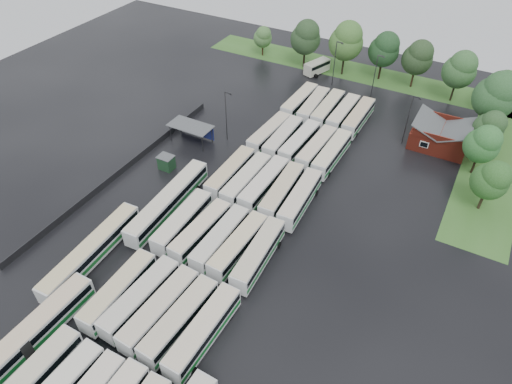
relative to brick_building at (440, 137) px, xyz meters
The scene contains 56 objects.
ground 49.08m from the brick_building, 119.30° to the right, with size 160.00×160.00×0.00m, color black.
brick_building is the anchor object (origin of this frame).
wash_shed 46.14m from the brick_building, 153.27° to the right, with size 8.20×4.20×3.58m.
utility_hut 50.26m from the brick_building, 143.11° to the right, with size 2.70×2.20×2.62m.
grass_strip_north 31.19m from the brick_building, 134.96° to the left, with size 80.00×10.00×0.01m, color #3A6B27.
grass_strip_east 10.17m from the brick_building, ahead, with size 10.00×50.00×0.01m, color #3A6B27.
west_fence 57.83m from the brick_building, 143.04° to the right, with size 0.10×50.00×1.20m, color #2D2D30.
bus_r0c0 74.53m from the brick_building, 112.50° to the right, with size 2.63×12.21×3.40m.
bus_r1c0 62.28m from the brick_building, 117.03° to the right, with size 2.89×12.35×3.42m.
bus_r1c1 60.49m from the brick_building, 114.59° to the right, with size 3.16×12.53×3.46m.
bus_r1c2 59.43m from the brick_building, 111.69° to the right, with size 3.21×12.68×3.50m.
bus_r1c3 58.40m from the brick_building, 108.95° to the right, with size 3.22×12.51×3.45m.
bus_r1c4 57.31m from the brick_building, 105.82° to the right, with size 2.85×12.65×3.51m.
bus_r2c0 50.27m from the brick_building, 124.67° to the right, with size 2.96×12.51×3.46m.
bus_r2c1 48.62m from the brick_building, 121.18° to the right, with size 3.12×12.16×3.36m.
bus_r2c2 46.91m from the brick_building, 117.81° to the right, with size 2.70×12.18×3.38m.
bus_r2c3 45.55m from the brick_building, 114.56° to the right, with size 3.01×12.24×3.38m.
bus_r2c4 44.34m from the brick_building, 110.75° to the right, with size 3.28×12.58×3.47m.
bus_r3c0 39.86m from the brick_building, 135.54° to the right, with size 2.76×12.49×3.47m.
bus_r3c1 37.87m from the brick_building, 131.64° to the right, with size 2.78×12.59×3.50m.
bus_r3c2 35.56m from the brick_building, 128.40° to the right, with size 2.87×12.77×3.54m.
bus_r3c3 33.76m from the brick_building, 123.71° to the right, with size 3.31×12.76×3.52m.
bus_r3c4 32.20m from the brick_building, 118.79° to the right, with size 3.25×12.70×3.50m.
bus_r4c0 31.66m from the brick_building, 153.53° to the right, with size 3.20×12.32×3.40m.
bus_r4c1 29.10m from the brick_building, 150.53° to the right, with size 2.72×12.30×3.42m.
bus_r4c2 26.18m from the brick_building, 147.51° to the right, with size 3.06×12.30×3.40m.
bus_r4c3 23.57m from the brick_building, 142.34° to the right, with size 3.02×12.32×3.41m.
bus_r4c4 21.39m from the brick_building, 136.83° to the right, with size 2.83×12.61×3.50m.
bus_r5c0 28.35m from the brick_building, behind, with size 2.89×12.54×3.48m.
bus_r5c1 25.11m from the brick_building, behind, with size 3.14×12.41×3.43m.
bus_r5c2 22.05m from the brick_building, behind, with size 2.84×12.58×3.49m.
bus_r5c3 18.75m from the brick_building, behind, with size 2.73×12.29×3.41m.
bus_r5c4 15.59m from the brick_building, behind, with size 2.73×12.43×3.46m.
artic_bus_west_a 73.69m from the brick_building, 116.53° to the right, with size 2.87×18.74×3.47m.
artic_bus_west_b 50.99m from the brick_building, 130.56° to the right, with size 3.52×19.06×3.52m.
artic_bus_west_c 63.47m from the brick_building, 124.78° to the right, with size 3.40×18.17×3.35m.
minibus 36.04m from the brick_building, 152.02° to the left, with size 4.56×7.11×2.91m.
tree_north_0 51.53m from the brick_building, 157.86° to the left, with size 4.60×4.58×7.59m.
tree_north_1 40.59m from the brick_building, 152.82° to the left, with size 7.06×7.06×11.69m.
tree_north_2 33.03m from the brick_building, 143.82° to the left, with size 7.76×7.76×12.86m.
tree_north_3 28.10m from the brick_building, 130.19° to the left, with size 6.85×6.85×11.35m.
tree_north_4 23.80m from the brick_building, 116.21° to the left, with size 6.67×6.67×11.04m.
tree_north_5 19.44m from the brick_building, 93.52° to the left, with size 6.89×6.89×11.40m.
tree_north_6 20.10m from the brick_building, 68.00° to the left, with size 5.61×5.61×9.29m.
tree_east_0 18.08m from the brick_building, 56.77° to the right, with size 5.64×5.64×9.35m.
tree_east_1 10.10m from the brick_building, 38.73° to the right, with size 5.87×5.87×9.72m.
tree_east_2 8.43m from the brick_building, 10.48° to the left, with size 5.40×5.37×8.90m.
tree_east_3 12.63m from the brick_building, 51.10° to the left, with size 7.92×7.92×13.12m.
tree_east_4 19.01m from the brick_building, 66.99° to the left, with size 5.48×5.48×9.07m.
lamp_post_ne 7.43m from the brick_building, 160.11° to the right, with size 1.52×0.30×9.85m.
lamp_post_nw 39.77m from the brick_building, 154.20° to the right, with size 1.56×0.30×10.11m.
lamp_post_back_w 29.48m from the brick_building, 153.71° to the left, with size 1.58×0.31×10.27m.
lamp_post_back_e 20.86m from the brick_building, 144.51° to the left, with size 1.48×0.29×9.64m.
puddle_0 66.11m from the brick_building, 113.06° to the right, with size 4.57×4.57×0.01m, color black.
puddle_2 49.43m from the brick_building, 126.76° to the right, with size 7.16×7.16×0.01m, color black.
puddle_3 48.48m from the brick_building, 109.53° to the right, with size 3.77×3.77×0.01m, color black.
Camera 1 is at (28.23, -35.60, 49.17)m, focal length 32.00 mm.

